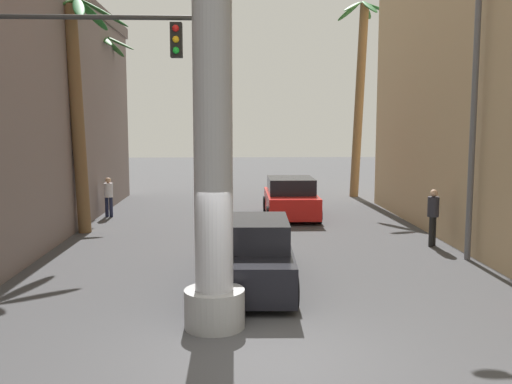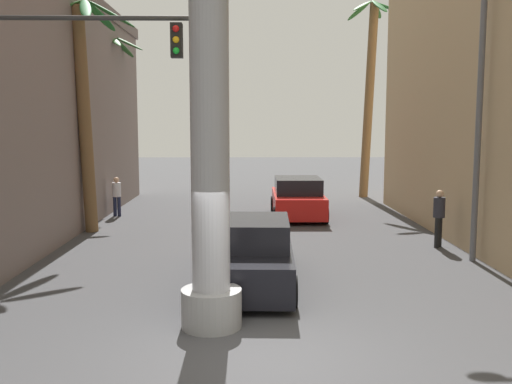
# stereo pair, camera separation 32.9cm
# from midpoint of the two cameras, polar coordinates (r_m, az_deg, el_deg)

# --- Properties ---
(ground_plane) EXTENTS (87.57, 87.57, 0.00)m
(ground_plane) POSITION_cam_midpoint_polar(r_m,az_deg,el_deg) (18.88, -1.35, -4.35)
(ground_plane) COLOR #424244
(street_lamp) EXTENTS (2.93, 0.28, 7.33)m
(street_lamp) POSITION_cam_midpoint_polar(r_m,az_deg,el_deg) (16.00, 18.92, 9.38)
(street_lamp) COLOR #59595E
(street_lamp) RESTS_ON ground
(traffic_light_mast) EXTENTS (5.05, 0.32, 5.93)m
(traffic_light_mast) POSITION_cam_midpoint_polar(r_m,az_deg,el_deg) (12.74, -20.95, 8.68)
(traffic_light_mast) COLOR #333333
(traffic_light_mast) RESTS_ON ground
(car_lead) EXTENTS (2.20, 5.12, 1.56)m
(car_lead) POSITION_cam_midpoint_polar(r_m,az_deg,el_deg) (13.16, -1.46, -6.17)
(car_lead) COLOR black
(car_lead) RESTS_ON ground
(car_far) EXTENTS (2.07, 4.27, 1.56)m
(car_far) POSITION_cam_midpoint_polar(r_m,az_deg,el_deg) (22.48, 3.06, -0.65)
(car_far) COLOR black
(car_far) RESTS_ON ground
(palm_tree_far_left) EXTENTS (3.13, 3.24, 7.59)m
(palm_tree_far_left) POSITION_cam_midpoint_polar(r_m,az_deg,el_deg) (26.19, -15.68, 8.70)
(palm_tree_far_left) COLOR brown
(palm_tree_far_left) RESTS_ON ground
(palm_tree_mid_left) EXTENTS (3.16, 3.17, 7.68)m
(palm_tree_mid_left) POSITION_cam_midpoint_polar(r_m,az_deg,el_deg) (19.83, -17.88, 8.84)
(palm_tree_mid_left) COLOR brown
(palm_tree_mid_left) RESTS_ON ground
(palm_tree_far_right) EXTENTS (2.71, 2.84, 9.65)m
(palm_tree_far_right) POSITION_cam_midpoint_polar(r_m,az_deg,el_deg) (29.06, 10.01, 10.23)
(palm_tree_far_right) COLOR brown
(palm_tree_far_right) RESTS_ON ground
(pedestrian_mid_right) EXTENTS (0.48, 0.48, 1.72)m
(pedestrian_mid_right) POSITION_cam_midpoint_polar(r_m,az_deg,el_deg) (17.80, 16.79, -2.03)
(pedestrian_mid_right) COLOR black
(pedestrian_mid_right) RESTS_ON ground
(pedestrian_far_left) EXTENTS (0.45, 0.45, 1.56)m
(pedestrian_far_left) POSITION_cam_midpoint_polar(r_m,az_deg,el_deg) (23.23, -14.93, -0.20)
(pedestrian_far_left) COLOR #1E233F
(pedestrian_far_left) RESTS_ON ground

